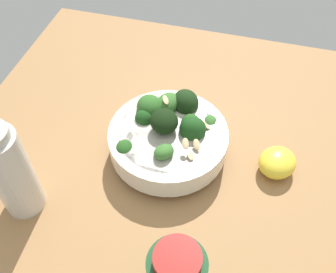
{
  "coord_description": "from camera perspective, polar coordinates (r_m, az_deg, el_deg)",
  "views": [
    {
      "loc": [
        -11.57,
        38.04,
        50.35
      ],
      "look_at": [
        -1.61,
        1.03,
        4.0
      ],
      "focal_mm": 41.17,
      "sensor_mm": 36.0,
      "label": 1
    }
  ],
  "objects": [
    {
      "name": "ground_plane",
      "position": [
        0.66,
        -1.12,
        -2.49
      ],
      "size": [
        67.08,
        67.08,
        4.41
      ],
      "primitive_type": "cube",
      "color": "#996D42"
    },
    {
      "name": "bowl_of_broccoli",
      "position": [
        0.61,
        0.07,
        0.23
      ],
      "size": [
        18.66,
        19.2,
        8.89
      ],
      "color": "silver",
      "rests_on": "ground_plane"
    },
    {
      "name": "lemon_wedge",
      "position": [
        0.62,
        15.86,
        -3.82
      ],
      "size": [
        7.89,
        8.11,
        3.78
      ],
      "primitive_type": "ellipsoid",
      "rotation": [
        0.0,
        0.0,
        1.03
      ],
      "color": "yellow",
      "rests_on": "ground_plane"
    },
    {
      "name": "bottle_short",
      "position": [
        0.56,
        -22.31,
        -4.92
      ],
      "size": [
        5.71,
        5.71,
        16.19
      ],
      "color": "beige",
      "rests_on": "ground_plane"
    }
  ]
}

